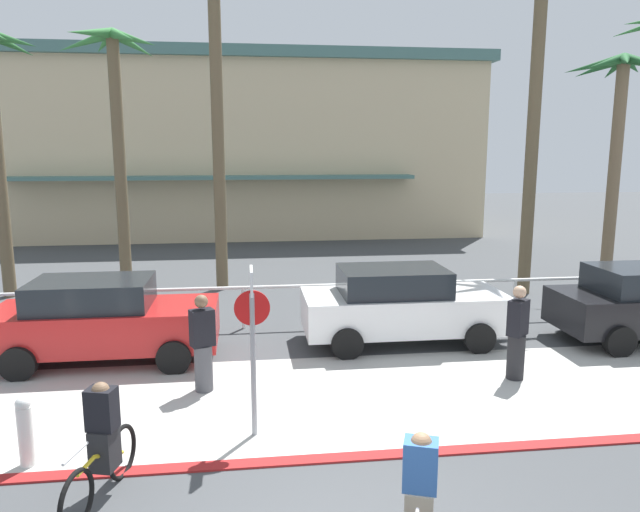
{
  "coord_description": "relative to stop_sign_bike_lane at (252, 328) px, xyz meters",
  "views": [
    {
      "loc": [
        -1.01,
        -5.28,
        4.23
      ],
      "look_at": [
        0.4,
        6.0,
        2.18
      ],
      "focal_mm": 33.21,
      "sensor_mm": 36.0,
      "label": 1
    }
  ],
  "objects": [
    {
      "name": "stop_sign_bike_lane",
      "position": [
        0.0,
        0.0,
        0.0
      ],
      "size": [
        0.52,
        0.56,
        2.56
      ],
      "color": "gray",
      "rests_on": "ground"
    },
    {
      "name": "palm_tree_4",
      "position": [
        8.12,
        8.06,
        5.3
      ],
      "size": [
        3.65,
        2.91,
        9.65
      ],
      "color": "brown",
      "rests_on": "ground"
    },
    {
      "name": "ground_plane",
      "position": [
        0.96,
        6.97,
        -1.68
      ],
      "size": [
        80.0,
        80.0,
        0.0
      ],
      "primitive_type": "plane",
      "color": "#424447"
    },
    {
      "name": "palm_tree_2",
      "position": [
        -3.86,
        10.53,
        3.94
      ],
      "size": [
        2.86,
        3.32,
        7.75
      ],
      "color": "brown",
      "rests_on": "ground"
    },
    {
      "name": "rail_fence",
      "position": [
        0.96,
        5.47,
        -0.84
      ],
      "size": [
        25.01,
        0.08,
        1.04
      ],
      "color": "white",
      "rests_on": "ground"
    },
    {
      "name": "sidewalk_strip",
      "position": [
        0.96,
        1.17,
        -1.67
      ],
      "size": [
        44.0,
        4.0,
        0.02
      ],
      "primitive_type": "cube",
      "color": "beige",
      "rests_on": "ground"
    },
    {
      "name": "building_backdrop",
      "position": [
        -1.4,
        24.11,
        2.71
      ],
      "size": [
        26.13,
        11.7,
        8.75
      ],
      "color": "beige",
      "rests_on": "ground"
    },
    {
      "name": "palm_tree_3",
      "position": [
        -0.81,
        9.75,
        4.94
      ],
      "size": [
        3.36,
        2.9,
        9.46
      ],
      "color": "brown",
      "rests_on": "ground"
    },
    {
      "name": "bollard_3",
      "position": [
        -3.06,
        -0.5,
        -1.16
      ],
      "size": [
        0.2,
        0.2,
        1.0
      ],
      "color": "white",
      "rests_on": "ground"
    },
    {
      "name": "cyclist_yellow_0",
      "position": [
        -1.86,
        -1.35,
        -0.98
      ],
      "size": [
        0.54,
        1.77,
        1.5
      ],
      "color": "black",
      "rests_on": "ground"
    },
    {
      "name": "curb_paint",
      "position": [
        0.96,
        -0.83,
        -1.66
      ],
      "size": [
        44.0,
        0.24,
        0.03
      ],
      "primitive_type": "cube",
      "color": "maroon",
      "rests_on": "ground"
    },
    {
      "name": "car_red_1",
      "position": [
        -2.95,
        3.59,
        -0.81
      ],
      "size": [
        4.4,
        2.02,
        1.69
      ],
      "color": "red",
      "rests_on": "ground"
    },
    {
      "name": "palm_tree_5",
      "position": [
        11.16,
        8.66,
        3.79
      ],
      "size": [
        3.56,
        3.06,
        7.04
      ],
      "color": "#756047",
      "rests_on": "ground"
    },
    {
      "name": "car_white_2",
      "position": [
        3.28,
        3.97,
        -0.81
      ],
      "size": [
        4.4,
        2.02,
        1.69
      ],
      "color": "white",
      "rests_on": "ground"
    },
    {
      "name": "pedestrian_0",
      "position": [
        -0.86,
        1.78,
        -0.86
      ],
      "size": [
        0.47,
        0.42,
        1.76
      ],
      "color": "#4C4C51",
      "rests_on": "ground"
    },
    {
      "name": "pedestrian_1",
      "position": [
        4.85,
        1.62,
        -0.84
      ],
      "size": [
        0.47,
        0.46,
        1.79
      ],
      "color": "#232326",
      "rests_on": "ground"
    },
    {
      "name": "cyclist_red_1",
      "position": [
        1.6,
        -3.09,
        -0.98
      ],
      "size": [
        0.68,
        1.73,
        1.5
      ],
      "color": "black",
      "rests_on": "ground"
    }
  ]
}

